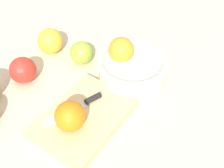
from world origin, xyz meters
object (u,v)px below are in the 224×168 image
object	(u,v)px
knife	(82,105)
apple_front_left_2	(50,41)
orange_on_board	(70,116)
apple_front_left	(82,53)
cutting_board	(84,117)
bowl	(131,66)
apple_front_right_2	(23,70)

from	to	relation	value
knife	apple_front_left_2	size ratio (longest dim) A/B	1.94
orange_on_board	apple_front_left	distance (m)	0.25
cutting_board	bowl	bearing A→B (deg)	177.64
orange_on_board	apple_front_right_2	xyz separation A→B (m)	(-0.05, -0.22, -0.02)
orange_on_board	knife	distance (m)	0.07
apple_front_right_2	apple_front_left_2	bearing A→B (deg)	-166.91
orange_on_board	apple_front_left	bearing A→B (deg)	-145.07
apple_front_right_2	apple_front_left_2	distance (m)	0.14
orange_on_board	apple_front_left_2	distance (m)	0.32
knife	apple_front_right_2	distance (m)	0.20
apple_front_left	bowl	bearing A→B (deg)	100.46
apple_front_left	apple_front_left_2	world-z (taller)	apple_front_left_2
cutting_board	orange_on_board	world-z (taller)	orange_on_board
knife	apple_front_left	world-z (taller)	apple_front_left
apple_front_left	apple_front_left_2	bearing A→B (deg)	-81.83
bowl	apple_front_left	xyz separation A→B (m)	(0.03, -0.15, -0.01)
apple_front_left	orange_on_board	bearing A→B (deg)	34.93
knife	apple_front_right_2	size ratio (longest dim) A/B	2.07
cutting_board	apple_front_left	world-z (taller)	apple_front_left
cutting_board	orange_on_board	xyz separation A→B (m)	(0.04, -0.00, 0.05)
bowl	apple_front_right_2	bearing A→B (deg)	-52.01
orange_on_board	apple_front_left	world-z (taller)	orange_on_board
apple_front_right_2	apple_front_left_2	size ratio (longest dim) A/B	0.94
bowl	apple_front_left_2	size ratio (longest dim) A/B	2.52
bowl	orange_on_board	distance (m)	0.23
bowl	apple_front_left_2	world-z (taller)	bowl
orange_on_board	apple_front_right_2	world-z (taller)	orange_on_board
bowl	apple_front_right_2	xyz separation A→B (m)	(0.18, -0.23, -0.01)
apple_front_left_2	knife	bearing A→B (deg)	60.89
apple_front_left_2	apple_front_left	bearing A→B (deg)	98.17
cutting_board	apple_front_left_2	world-z (taller)	apple_front_left_2
apple_front_left_2	apple_front_right_2	bearing A→B (deg)	13.09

